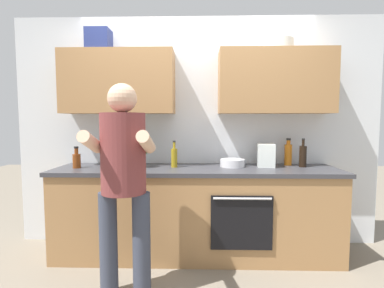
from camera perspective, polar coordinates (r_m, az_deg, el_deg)
name	(u,v)px	position (r m, az deg, el deg)	size (l,w,h in m)	color
ground_plane	(196,254)	(3.18, 0.79, -20.99)	(12.00, 12.00, 0.00)	#756B5B
back_wall_unit	(196,109)	(3.14, 0.84, 6.86)	(4.00, 0.38, 2.50)	silver
counter	(196,212)	(3.01, 0.83, -13.22)	(2.84, 0.67, 0.90)	#A37547
person_standing	(123,173)	(2.27, -13.40, -5.65)	(0.49, 0.45, 1.65)	#383D4C
bottle_juice	(288,154)	(3.24, 18.49, -1.84)	(0.08, 0.08, 0.29)	orange
bottle_oil	(174,157)	(2.94, -3.54, -2.59)	(0.06, 0.06, 0.27)	olive
bottle_syrup	(107,158)	(2.88, -16.53, -2.69)	(0.08, 0.08, 0.29)	#8C4C14
bottle_vinegar	(77,160)	(3.12, -21.86, -2.90)	(0.08, 0.08, 0.22)	brown
bottle_soy	(303,156)	(3.17, 21.07, -2.20)	(0.07, 0.07, 0.29)	black
bottle_water	(123,159)	(2.99, -13.41, -2.94)	(0.06, 0.06, 0.22)	silver
cup_stoneware	(107,162)	(3.09, -16.39, -3.48)	(0.08, 0.08, 0.10)	slate
mixing_bowl	(232,163)	(3.01, 7.99, -3.73)	(0.25, 0.25, 0.08)	silver
potted_herb	(140,151)	(2.96, -10.32, -1.41)	(0.17, 0.17, 0.28)	#9E6647
grocery_bag_produce	(266,155)	(3.07, 14.41, -2.18)	(0.17, 0.19, 0.24)	silver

